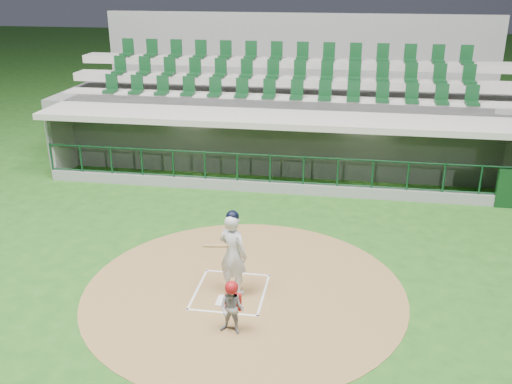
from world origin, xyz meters
TOP-DOWN VIEW (x-y plane):
  - ground at (0.00, 0.00)m, footprint 120.00×120.00m
  - dirt_circle at (0.30, -0.20)m, footprint 7.20×7.20m
  - home_plate at (0.00, -0.70)m, footprint 0.43×0.43m
  - batter_box_chalk at (0.00, -0.30)m, footprint 1.55×1.80m
  - dugout_structure at (0.07, 7.83)m, footprint 16.40×3.70m
  - seating_deck at (0.00, 10.91)m, footprint 17.00×6.72m
  - batter at (0.07, -0.29)m, footprint 0.95×0.99m
  - catcher at (0.35, -1.78)m, footprint 0.58×0.49m

SIDE VIEW (x-z plane):
  - ground at x=0.00m, z-range 0.00..0.00m
  - dirt_circle at x=0.30m, z-range 0.00..0.01m
  - batter_box_chalk at x=0.00m, z-range 0.01..0.02m
  - home_plate at x=0.00m, z-range 0.01..0.03m
  - catcher at x=0.35m, z-range 0.01..1.15m
  - dugout_structure at x=0.07m, z-range -0.54..2.46m
  - batter at x=0.07m, z-range 0.01..1.97m
  - seating_deck at x=0.00m, z-range -1.15..4.00m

